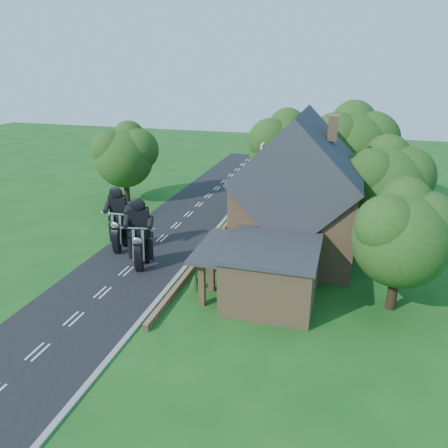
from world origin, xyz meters
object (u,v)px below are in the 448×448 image
(annex, at_px, (270,271))
(motorcycle_lead, at_px, (142,257))
(garden_wall, at_px, (210,247))
(motorcycle_follow, at_px, (121,241))
(house, at_px, (298,197))

(annex, xyz_separation_m, motorcycle_lead, (-9.07, 1.68, -1.02))
(garden_wall, bearing_deg, motorcycle_lead, -130.34)
(annex, relative_size, motorcycle_follow, 4.43)
(garden_wall, height_order, annex, annex)
(garden_wall, relative_size, motorcycle_lead, 13.70)
(garden_wall, xyz_separation_m, house, (6.19, 1.00, 4.14))
(motorcycle_lead, bearing_deg, house, -161.97)
(garden_wall, height_order, motorcycle_follow, motorcycle_follow)
(garden_wall, xyz_separation_m, motorcycle_lead, (-3.50, -4.12, 0.55))
(garden_wall, relative_size, motorcycle_follow, 13.83)
(garden_wall, bearing_deg, house, 9.17)
(annex, xyz_separation_m, motorcycle_follow, (-11.82, 3.89, -1.03))
(motorcycle_lead, distance_m, motorcycle_follow, 3.53)
(annex, height_order, motorcycle_follow, annex)
(motorcycle_follow, bearing_deg, house, -167.81)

